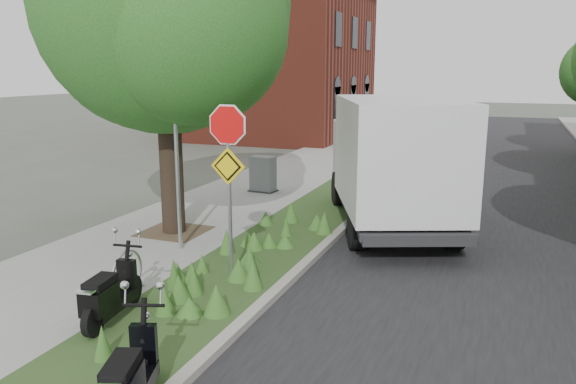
{
  "coord_description": "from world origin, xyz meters",
  "views": [
    {
      "loc": [
        2.98,
        -7.76,
        3.8
      ],
      "look_at": [
        -1.15,
        2.72,
        1.3
      ],
      "focal_mm": 35.0,
      "sensor_mm": 36.0,
      "label": 1
    }
  ],
  "objects_px": {
    "scooter_near": "(107,300)",
    "sign_assembly": "(228,157)",
    "utility_cabinet": "(263,175)",
    "box_truck": "(393,157)"
  },
  "relations": [
    {
      "from": "box_truck",
      "to": "utility_cabinet",
      "type": "height_order",
      "value": "box_truck"
    },
    {
      "from": "sign_assembly",
      "to": "scooter_near",
      "type": "xyz_separation_m",
      "value": [
        -0.87,
        -2.22,
        -1.83
      ]
    },
    {
      "from": "sign_assembly",
      "to": "scooter_near",
      "type": "relative_size",
      "value": 2.01
    },
    {
      "from": "utility_cabinet",
      "to": "sign_assembly",
      "type": "bearing_deg",
      "value": -70.45
    },
    {
      "from": "box_truck",
      "to": "utility_cabinet",
      "type": "distance_m",
      "value": 4.98
    },
    {
      "from": "sign_assembly",
      "to": "box_truck",
      "type": "relative_size",
      "value": 0.51
    },
    {
      "from": "utility_cabinet",
      "to": "box_truck",
      "type": "bearing_deg",
      "value": -26.83
    },
    {
      "from": "scooter_near",
      "to": "sign_assembly",
      "type": "bearing_deg",
      "value": 68.56
    },
    {
      "from": "scooter_near",
      "to": "box_truck",
      "type": "xyz_separation_m",
      "value": [
        2.75,
        6.95,
        1.25
      ]
    },
    {
      "from": "sign_assembly",
      "to": "utility_cabinet",
      "type": "xyz_separation_m",
      "value": [
        -2.46,
        6.92,
        -1.69
      ]
    }
  ]
}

